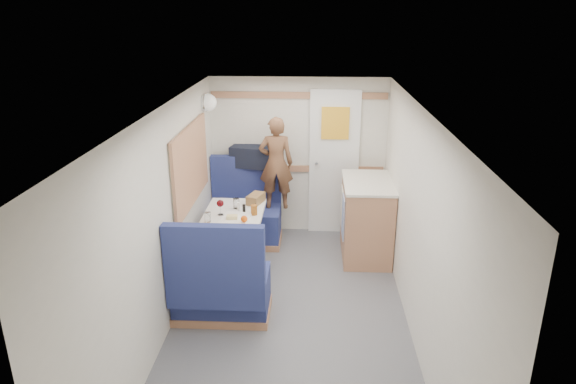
# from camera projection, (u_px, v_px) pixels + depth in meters

# --- Properties ---
(floor) EXTENTS (4.50, 4.50, 0.00)m
(floor) POSITION_uv_depth(u_px,v_px,m) (290.00, 328.00, 4.72)
(floor) COLOR #515156
(floor) RESTS_ON ground
(ceiling) EXTENTS (4.50, 4.50, 0.00)m
(ceiling) POSITION_uv_depth(u_px,v_px,m) (290.00, 113.00, 4.05)
(ceiling) COLOR silver
(ceiling) RESTS_ON wall_back
(wall_back) EXTENTS (2.20, 0.02, 2.00)m
(wall_back) POSITION_uv_depth(u_px,v_px,m) (298.00, 157.00, 6.50)
(wall_back) COLOR silver
(wall_back) RESTS_ON floor
(wall_left) EXTENTS (0.02, 4.50, 2.00)m
(wall_left) POSITION_uv_depth(u_px,v_px,m) (163.00, 226.00, 4.44)
(wall_left) COLOR silver
(wall_left) RESTS_ON floor
(wall_right) EXTENTS (0.02, 4.50, 2.00)m
(wall_right) POSITION_uv_depth(u_px,v_px,m) (420.00, 231.00, 4.33)
(wall_right) COLOR silver
(wall_right) RESTS_ON floor
(oak_trim_low) EXTENTS (2.15, 0.02, 0.08)m
(oak_trim_low) POSITION_uv_depth(u_px,v_px,m) (298.00, 169.00, 6.53)
(oak_trim_low) COLOR #A66E4B
(oak_trim_low) RESTS_ON wall_back
(oak_trim_high) EXTENTS (2.15, 0.02, 0.08)m
(oak_trim_high) POSITION_uv_depth(u_px,v_px,m) (299.00, 95.00, 6.22)
(oak_trim_high) COLOR #A66E4B
(oak_trim_high) RESTS_ON wall_back
(side_window) EXTENTS (0.04, 1.30, 0.72)m
(side_window) POSITION_uv_depth(u_px,v_px,m) (190.00, 165.00, 5.29)
(side_window) COLOR #A9B499
(side_window) RESTS_ON wall_left
(rear_door) EXTENTS (0.62, 0.12, 1.86)m
(rear_door) POSITION_uv_depth(u_px,v_px,m) (334.00, 160.00, 6.46)
(rear_door) COLOR white
(rear_door) RESTS_ON wall_back
(dinette_table) EXTENTS (0.62, 0.92, 0.72)m
(dinette_table) POSITION_uv_depth(u_px,v_px,m) (234.00, 227.00, 5.51)
(dinette_table) COLOR white
(dinette_table) RESTS_ON floor
(bench_far) EXTENTS (0.90, 0.59, 1.05)m
(bench_far) POSITION_uv_depth(u_px,v_px,m) (245.00, 218.00, 6.41)
(bench_far) COLOR navy
(bench_far) RESTS_ON floor
(bench_near) EXTENTS (0.90, 0.59, 1.05)m
(bench_near) POSITION_uv_depth(u_px,v_px,m) (221.00, 290.00, 4.78)
(bench_near) COLOR navy
(bench_near) RESTS_ON floor
(ledge) EXTENTS (0.90, 0.14, 0.04)m
(ledge) POSITION_uv_depth(u_px,v_px,m) (246.00, 168.00, 6.45)
(ledge) COLOR #A66E4B
(ledge) RESTS_ON bench_far
(dome_light) EXTENTS (0.20, 0.20, 0.20)m
(dome_light) POSITION_uv_depth(u_px,v_px,m) (208.00, 102.00, 5.92)
(dome_light) COLOR white
(dome_light) RESTS_ON wall_left
(galley_counter) EXTENTS (0.57, 0.92, 0.92)m
(galley_counter) POSITION_uv_depth(u_px,v_px,m) (366.00, 218.00, 5.98)
(galley_counter) COLOR #A66E4B
(galley_counter) RESTS_ON floor
(person) EXTENTS (0.43, 0.29, 1.13)m
(person) POSITION_uv_depth(u_px,v_px,m) (276.00, 163.00, 6.17)
(person) COLOR brown
(person) RESTS_ON bench_far
(duffel_bag) EXTENTS (0.58, 0.36, 0.26)m
(duffel_bag) POSITION_uv_depth(u_px,v_px,m) (253.00, 157.00, 6.40)
(duffel_bag) COLOR black
(duffel_bag) RESTS_ON ledge
(tray) EXTENTS (0.32, 0.39, 0.02)m
(tray) POSITION_uv_depth(u_px,v_px,m) (235.00, 219.00, 5.28)
(tray) COLOR white
(tray) RESTS_ON dinette_table
(orange_fruit) EXTENTS (0.07, 0.07, 0.07)m
(orange_fruit) POSITION_uv_depth(u_px,v_px,m) (244.00, 219.00, 5.17)
(orange_fruit) COLOR #DC6409
(orange_fruit) RESTS_ON tray
(cheese_block) EXTENTS (0.11, 0.07, 0.04)m
(cheese_block) POSITION_uv_depth(u_px,v_px,m) (232.00, 217.00, 5.26)
(cheese_block) COLOR #F7EB8F
(cheese_block) RESTS_ON tray
(wine_glass) EXTENTS (0.08, 0.08, 0.17)m
(wine_glass) POSITION_uv_depth(u_px,v_px,m) (220.00, 204.00, 5.37)
(wine_glass) COLOR white
(wine_glass) RESTS_ON dinette_table
(tumbler_left) EXTENTS (0.07, 0.07, 0.11)m
(tumbler_left) POSITION_uv_depth(u_px,v_px,m) (208.00, 217.00, 5.22)
(tumbler_left) COLOR white
(tumbler_left) RESTS_ON dinette_table
(tumbler_right) EXTENTS (0.07, 0.07, 0.11)m
(tumbler_right) POSITION_uv_depth(u_px,v_px,m) (236.00, 203.00, 5.58)
(tumbler_right) COLOR white
(tumbler_right) RESTS_ON dinette_table
(beer_glass) EXTENTS (0.07, 0.07, 0.11)m
(beer_glass) POSITION_uv_depth(u_px,v_px,m) (254.00, 210.00, 5.40)
(beer_glass) COLOR #924F15
(beer_glass) RESTS_ON dinette_table
(pepper_grinder) EXTENTS (0.03, 0.03, 0.09)m
(pepper_grinder) POSITION_uv_depth(u_px,v_px,m) (244.00, 208.00, 5.47)
(pepper_grinder) COLOR black
(pepper_grinder) RESTS_ON dinette_table
(salt_grinder) EXTENTS (0.04, 0.04, 0.09)m
(salt_grinder) POSITION_uv_depth(u_px,v_px,m) (239.00, 206.00, 5.52)
(salt_grinder) COLOR white
(salt_grinder) RESTS_ON dinette_table
(bread_loaf) EXTENTS (0.20, 0.27, 0.10)m
(bread_loaf) POSITION_uv_depth(u_px,v_px,m) (256.00, 199.00, 5.73)
(bread_loaf) COLOR brown
(bread_loaf) RESTS_ON dinette_table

